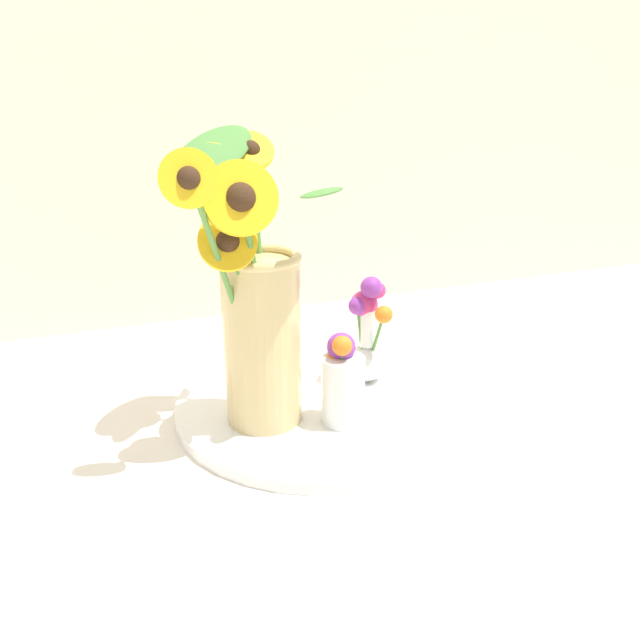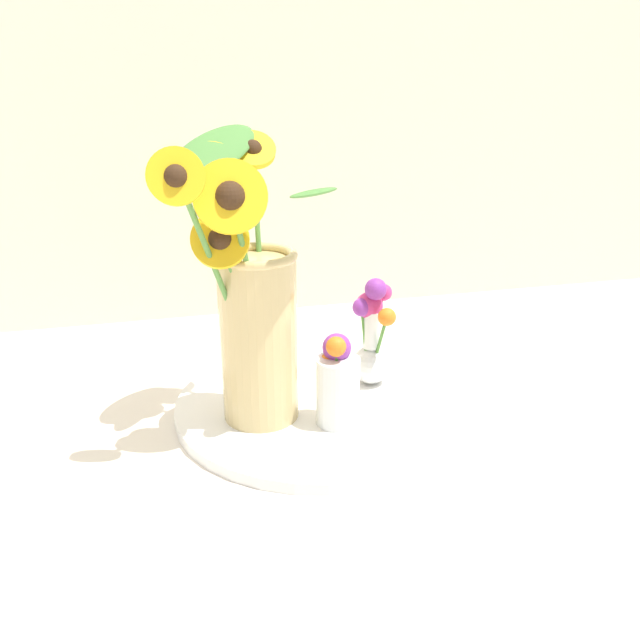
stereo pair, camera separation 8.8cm
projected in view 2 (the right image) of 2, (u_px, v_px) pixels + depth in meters
The scene contains 5 objects.
ground_plane at pixel (306, 432), 0.87m from camera, with size 6.00×6.00×0.00m, color silver.
serving_tray at pixel (320, 403), 0.93m from camera, with size 0.43×0.43×0.02m.
mason_jar_sunflowers at pixel (252, 309), 0.82m from camera, with size 0.24×0.22×0.40m.
vase_small_center at pixel (337, 381), 0.84m from camera, with size 0.06×0.06×0.13m.
vase_bulb_right at pixel (372, 337), 0.95m from camera, with size 0.07×0.07×0.17m.
Camera 2 is at (-0.17, -0.74, 0.45)m, focal length 35.00 mm.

